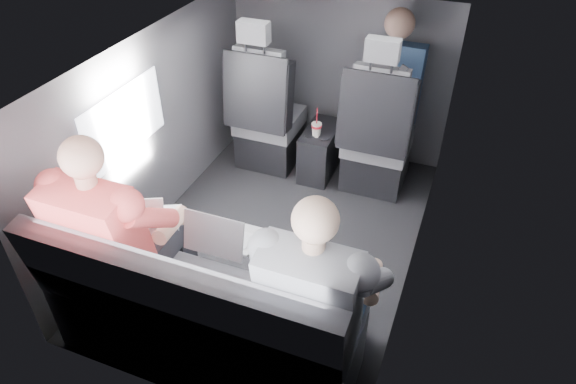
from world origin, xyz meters
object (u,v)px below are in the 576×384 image
at_px(soda_cup, 316,129).
at_px(passenger_rear_left, 120,236).
at_px(laptop_silver, 223,235).
at_px(passenger_front_right, 392,85).
at_px(front_seat_right, 376,143).
at_px(center_console, 320,151).
at_px(laptop_white, 148,218).
at_px(passenger_rear_right, 319,296).
at_px(rear_bench, 202,322).
at_px(laptop_black, 327,270).
at_px(front_seat_left, 267,122).

distance_m(soda_cup, passenger_rear_left, 1.82).
xyz_separation_m(laptop_silver, passenger_front_right, (0.48, 1.84, 0.13)).
distance_m(front_seat_right, center_console, 0.49).
distance_m(soda_cup, passenger_front_right, 0.65).
height_order(laptop_white, passenger_front_right, passenger_front_right).
height_order(front_seat_right, laptop_silver, front_seat_right).
bearing_deg(passenger_rear_left, laptop_white, 82.68).
relative_size(laptop_silver, passenger_rear_right, 0.26).
height_order(center_console, passenger_front_right, passenger_front_right).
xyz_separation_m(center_console, rear_bench, (-0.00, -1.94, 0.11)).
distance_m(front_seat_right, passenger_front_right, 0.44).
bearing_deg(laptop_silver, soda_cup, 89.69).
distance_m(rear_bench, laptop_silver, 0.45).
height_order(laptop_black, passenger_front_right, passenger_front_right).
bearing_deg(laptop_white, laptop_silver, 2.36).
bearing_deg(passenger_rear_left, center_console, 75.22).
relative_size(center_console, soda_cup, 2.01).
xyz_separation_m(laptop_black, passenger_rear_left, (-1.06, -0.18, 0.02)).
height_order(front_seat_right, laptop_white, front_seat_right).
height_order(soda_cup, passenger_front_right, passenger_front_right).
bearing_deg(passenger_front_right, rear_bench, -102.16).
xyz_separation_m(laptop_white, laptop_silver, (0.45, 0.02, 0.00)).
bearing_deg(passenger_rear_left, rear_bench, -10.91).
distance_m(front_seat_right, rear_bench, 1.96).
relative_size(front_seat_left, laptop_white, 3.29).
distance_m(front_seat_left, laptop_silver, 1.66).
height_order(soda_cup, passenger_rear_left, passenger_rear_left).
relative_size(front_seat_right, rear_bench, 0.79).
bearing_deg(passenger_front_right, front_seat_left, -164.27).
xyz_separation_m(front_seat_right, laptop_silver, (-0.46, -1.58, 0.23)).
bearing_deg(laptop_black, front_seat_left, 122.12).
bearing_deg(passenger_rear_left, laptop_black, 9.85).
distance_m(front_seat_left, passenger_rear_right, 2.10).
distance_m(rear_bench, soda_cup, 1.84).
relative_size(soda_cup, passenger_rear_left, 0.18).
bearing_deg(passenger_rear_left, passenger_rear_right, 0.02).
bearing_deg(center_console, laptop_silver, -90.52).
height_order(rear_bench, laptop_silver, rear_bench).
relative_size(front_seat_left, soda_cup, 5.29).
bearing_deg(front_seat_right, center_console, 174.93).
xyz_separation_m(rear_bench, laptop_black, (0.57, 0.28, 0.33)).
bearing_deg(laptop_black, rear_bench, -154.02).
distance_m(center_console, laptop_black, 1.81).
bearing_deg(passenger_front_right, laptop_white, -116.48).
height_order(passenger_rear_left, passenger_rear_right, passenger_rear_left).
distance_m(center_console, passenger_rear_left, 1.97).
distance_m(soda_cup, laptop_white, 1.61).
height_order(soda_cup, laptop_silver, laptop_silver).
bearing_deg(front_seat_left, rear_bench, -76.69).
relative_size(soda_cup, laptop_black, 0.58).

